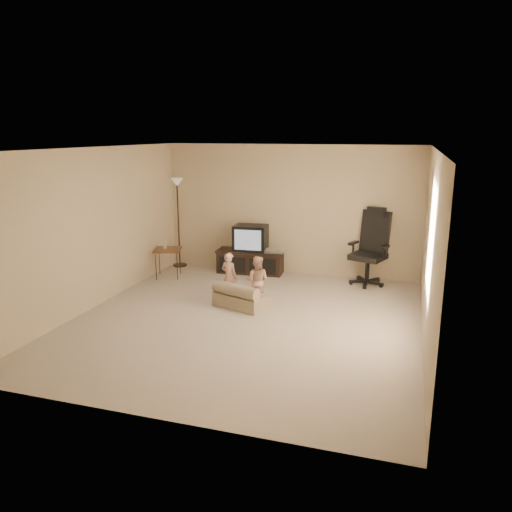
% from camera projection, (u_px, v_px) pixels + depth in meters
% --- Properties ---
extents(floor, '(5.50, 5.50, 0.00)m').
position_uv_depth(floor, '(246.00, 320.00, 7.41)').
color(floor, '#BBAA95').
rests_on(floor, ground).
extents(room_shell, '(5.50, 5.50, 5.50)m').
position_uv_depth(room_shell, '(245.00, 220.00, 7.05)').
color(room_shell, white).
rests_on(room_shell, floor).
extents(tv_stand, '(1.36, 0.58, 0.96)m').
position_uv_depth(tv_stand, '(251.00, 253.00, 9.84)').
color(tv_stand, black).
rests_on(tv_stand, floor).
extents(office_chair, '(0.82, 0.85, 1.40)m').
position_uv_depth(office_chair, '(370.00, 257.00, 9.09)').
color(office_chair, black).
rests_on(office_chair, floor).
extents(side_table, '(0.63, 0.63, 0.75)m').
position_uv_depth(side_table, '(167.00, 250.00, 9.52)').
color(side_table, brown).
rests_on(side_table, floor).
extents(floor_lamp, '(0.28, 0.28, 1.82)m').
position_uv_depth(floor_lamp, '(178.00, 203.00, 10.12)').
color(floor_lamp, black).
rests_on(floor_lamp, floor).
extents(child_sofa, '(0.95, 0.73, 0.41)m').
position_uv_depth(child_sofa, '(240.00, 297.00, 7.93)').
color(child_sofa, tan).
rests_on(child_sofa, floor).
extents(toddler_left, '(0.35, 0.29, 0.82)m').
position_uv_depth(toddler_left, '(229.00, 277.00, 8.18)').
color(toddler_left, tan).
rests_on(toddler_left, floor).
extents(toddler_right, '(0.40, 0.24, 0.80)m').
position_uv_depth(toddler_right, '(257.00, 281.00, 8.01)').
color(toddler_right, tan).
rests_on(toddler_right, floor).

